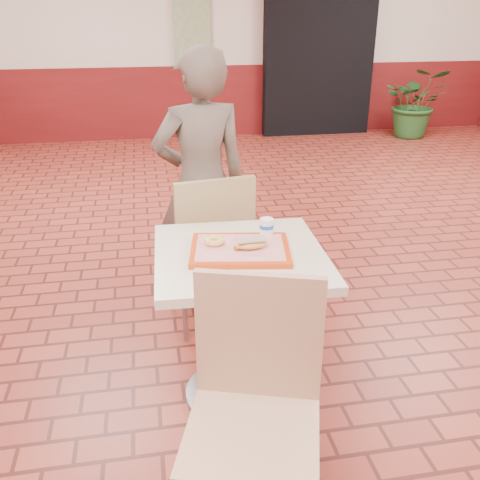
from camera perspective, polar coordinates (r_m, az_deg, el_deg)
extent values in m
cube|color=maroon|center=(3.65, 13.06, -6.25)|extent=(8.00, 10.00, 0.01)
cube|color=beige|center=(8.00, -0.54, 21.73)|extent=(8.00, 0.01, 3.00)
cube|color=#5F1213|center=(8.08, -0.49, 14.62)|extent=(8.00, 0.04, 1.00)
cube|color=black|center=(8.20, 8.38, 18.75)|extent=(1.60, 0.22, 2.20)
cube|color=gray|center=(7.86, -5.13, 22.34)|extent=(0.50, 0.03, 1.20)
cube|color=beige|center=(2.37, 0.00, -1.79)|extent=(0.75, 0.75, 0.04)
cylinder|color=gray|center=(2.56, 0.00, -9.75)|extent=(0.08, 0.08, 0.75)
cylinder|color=gray|center=(2.78, 0.00, -15.91)|extent=(0.54, 0.54, 0.03)
cube|color=tan|center=(1.91, 1.26, -20.26)|extent=(0.56, 0.56, 0.04)
cube|color=tan|center=(1.90, 2.03, -10.21)|extent=(0.44, 0.17, 0.49)
cylinder|color=gray|center=(2.24, -3.44, -20.80)|extent=(0.03, 0.03, 0.44)
cylinder|color=gray|center=(2.22, 7.12, -21.62)|extent=(0.03, 0.03, 0.44)
cube|color=tan|center=(3.16, -3.56, -1.30)|extent=(0.51, 0.51, 0.04)
cube|color=tan|center=(2.88, -2.59, 1.85)|extent=(0.44, 0.10, 0.48)
cylinder|color=gray|center=(3.47, -1.31, -3.15)|extent=(0.03, 0.03, 0.43)
cylinder|color=gray|center=(3.39, -7.43, -4.09)|extent=(0.03, 0.03, 0.43)
cylinder|color=gray|center=(3.16, 0.83, -6.10)|extent=(0.03, 0.03, 0.43)
cylinder|color=gray|center=(3.07, -5.90, -7.24)|extent=(0.03, 0.03, 0.43)
imported|color=#60564A|center=(3.26, -4.15, 6.02)|extent=(0.64, 0.47, 1.60)
cube|color=red|center=(2.35, 0.00, -1.07)|extent=(0.43, 0.34, 0.02)
cube|color=#E18585|center=(2.35, 0.00, -0.77)|extent=(0.38, 0.29, 0.00)
torus|color=#EDBF56|center=(2.37, -2.77, -0.10)|extent=(0.11, 0.11, 0.03)
ellipsoid|color=gold|center=(2.33, 1.19, -0.48)|extent=(0.15, 0.08, 0.04)
cube|color=silver|center=(2.32, 1.19, 0.02)|extent=(0.13, 0.06, 0.01)
ellipsoid|color=#A24C16|center=(2.32, -0.29, -0.82)|extent=(0.04, 0.03, 0.02)
cylinder|color=white|center=(2.46, 2.86, 1.41)|extent=(0.06, 0.06, 0.08)
cylinder|color=blue|center=(2.46, 2.86, 1.49)|extent=(0.06, 0.06, 0.02)
imported|color=#225623|center=(8.36, 18.24, 13.75)|extent=(1.11, 1.04, 0.99)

